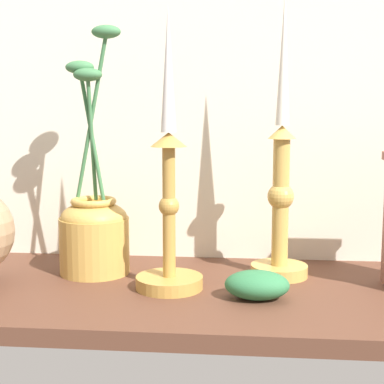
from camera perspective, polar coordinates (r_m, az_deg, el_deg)
The scene contains 6 objects.
ground_plane at distance 87.63cm, azimuth 1.49°, elevation -9.91°, with size 100.00×36.00×2.40cm, color #553224.
back_wall at distance 102.00cm, azimuth 2.32°, elevation 11.82°, with size 120.00×2.00×65.00cm, color silver.
candlestick_tall_left at distance 84.12cm, azimuth -2.23°, elevation -1.17°, with size 9.71×9.71×39.80cm.
candlestick_tall_center at distance 91.18cm, azimuth 8.52°, elevation 0.02°, with size 8.78×8.78×42.65cm.
brass_vase_jar at distance 94.24cm, azimuth -9.38°, elevation -3.28°, with size 10.93×10.93×37.98cm.
ivy_sprig at distance 82.20cm, azimuth 6.26°, elevation -8.86°, with size 8.86×6.20×3.97cm.
Camera 1 is at (5.85, -83.12, 25.93)cm, focal length 55.55 mm.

